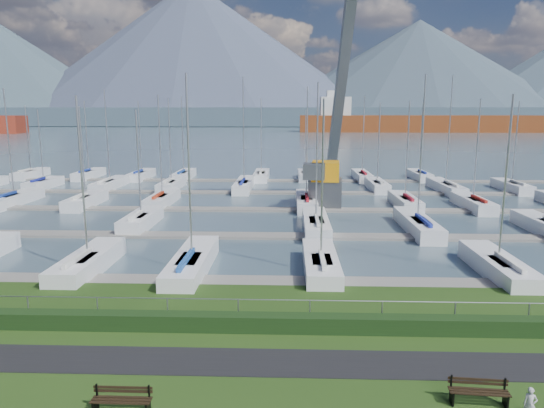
{
  "coord_description": "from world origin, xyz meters",
  "views": [
    {
      "loc": [
        1.09,
        -19.1,
        8.9
      ],
      "look_at": [
        0.0,
        12.0,
        3.0
      ],
      "focal_mm": 32.0,
      "sensor_mm": 36.0,
      "label": 1
    }
  ],
  "objects_px": {
    "bench_right": "(479,392)",
    "crane": "(330,149)",
    "person": "(531,400)",
    "bench_left": "(122,400)"
  },
  "relations": [
    {
      "from": "crane",
      "to": "person",
      "type": "bearing_deg",
      "value": -79.4
    },
    {
      "from": "bench_right",
      "to": "crane",
      "type": "xyz_separation_m",
      "value": [
        -1.88,
        34.38,
        4.91
      ]
    },
    {
      "from": "bench_right",
      "to": "crane",
      "type": "relative_size",
      "value": 0.08
    },
    {
      "from": "person",
      "to": "bench_right",
      "type": "bearing_deg",
      "value": 176.76
    },
    {
      "from": "person",
      "to": "crane",
      "type": "bearing_deg",
      "value": 113.93
    },
    {
      "from": "bench_right",
      "to": "person",
      "type": "relative_size",
      "value": 1.76
    },
    {
      "from": "crane",
      "to": "bench_right",
      "type": "bearing_deg",
      "value": -81.5
    },
    {
      "from": "bench_right",
      "to": "person",
      "type": "xyz_separation_m",
      "value": [
        1.31,
        -0.53,
        0.1
      ]
    },
    {
      "from": "person",
      "to": "bench_left",
      "type": "bearing_deg",
      "value": -159.91
    },
    {
      "from": "bench_right",
      "to": "crane",
      "type": "distance_m",
      "value": 34.78
    }
  ]
}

